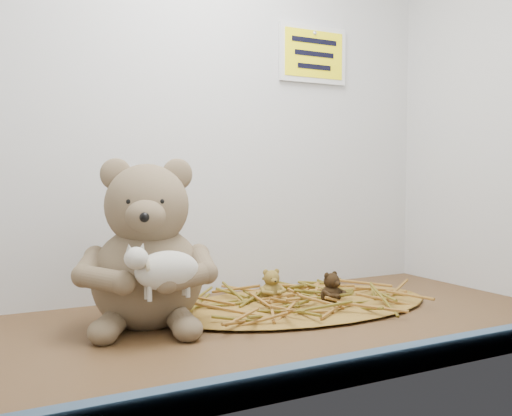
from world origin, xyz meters
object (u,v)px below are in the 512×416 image
toy_lamb (167,271)px  mini_teddy_tan (271,284)px  main_teddy (148,243)px  mini_teddy_brown (331,287)px

toy_lamb → mini_teddy_tan: bearing=28.0°
main_teddy → toy_lamb: main_teddy is taller
mini_teddy_tan → toy_lamb: bearing=-143.6°
main_teddy → mini_teddy_brown: bearing=12.5°
main_teddy → mini_teddy_tan: size_ratio=4.46×
main_teddy → toy_lamb: size_ratio=2.15×
main_teddy → mini_teddy_tan: 28.86cm
mini_teddy_tan → mini_teddy_brown: (9.13, -7.88, -0.05)cm
toy_lamb → mini_teddy_brown: toy_lamb is taller
main_teddy → mini_teddy_brown: (35.85, -4.16, -10.31)cm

